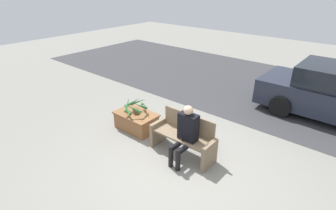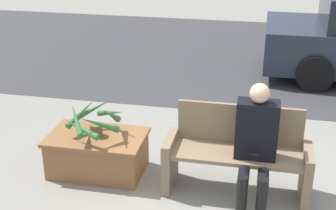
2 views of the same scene
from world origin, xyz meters
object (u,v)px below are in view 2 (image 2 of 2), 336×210
bench (237,155)px  planter_box (98,152)px  potted_plant (94,119)px  person_seated (256,141)px

bench → planter_box: size_ratio=1.39×
bench → potted_plant: size_ratio=2.23×
person_seated → planter_box: size_ratio=1.17×
planter_box → person_seated: bearing=-7.8°
bench → person_seated: (0.18, -0.18, 0.27)m
planter_box → potted_plant: potted_plant is taller
potted_plant → bench: bearing=-1.8°
planter_box → bench: bearing=-2.1°
person_seated → potted_plant: bearing=172.5°
person_seated → potted_plant: person_seated is taller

